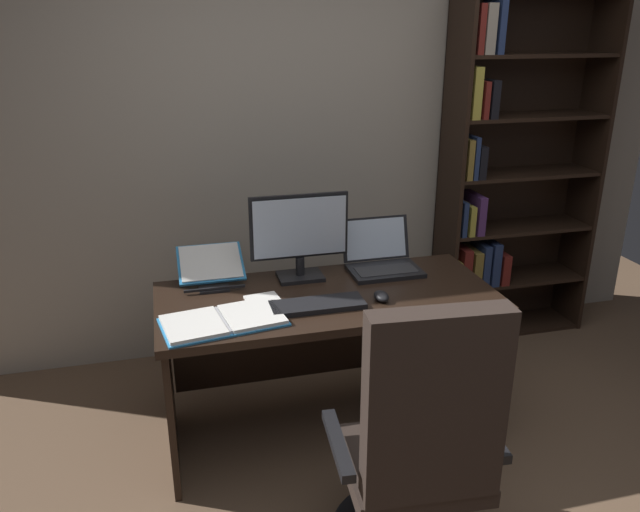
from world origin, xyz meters
TOP-DOWN VIEW (x-y plane):
  - wall_back at (0.00, 1.86)m, footprint 4.62×0.12m
  - desk at (-0.16, 0.89)m, footprint 1.57×0.71m
  - bookshelf at (1.19, 1.63)m, footprint 0.98×0.32m
  - office_chair at (-0.06, -0.06)m, footprint 0.64×0.60m
  - monitor at (-0.24, 1.04)m, footprint 0.48×0.16m
  - laptop at (0.19, 1.05)m, footprint 0.36×0.31m
  - keyboard at (-0.24, 0.69)m, footprint 0.42×0.15m
  - computer_mouse at (0.06, 0.69)m, footprint 0.06×0.10m
  - reading_stand_with_book at (-0.67, 1.11)m, footprint 0.32×0.30m
  - open_binder at (-0.67, 0.64)m, footprint 0.55×0.35m
  - notepad at (-0.46, 0.78)m, footprint 0.18×0.23m
  - pen at (-0.44, 0.78)m, footprint 0.14×0.03m

SIDE VIEW (x-z plane):
  - office_chair at x=-0.06m, z-range -0.09..1.03m
  - desk at x=-0.16m, z-range 0.17..0.92m
  - notepad at x=-0.46m, z-range 0.76..0.77m
  - open_binder at x=-0.67m, z-range 0.76..0.78m
  - keyboard at x=-0.24m, z-range 0.76..0.78m
  - pen at x=-0.44m, z-range 0.77..0.77m
  - computer_mouse at x=0.06m, z-range 0.76..0.80m
  - laptop at x=0.19m, z-range 0.69..0.93m
  - reading_stand_with_book at x=-0.67m, z-range 0.76..0.90m
  - monitor at x=-0.24m, z-range 0.76..1.18m
  - bookshelf at x=1.19m, z-range -0.05..2.07m
  - wall_back at x=0.00m, z-range 0.00..2.78m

